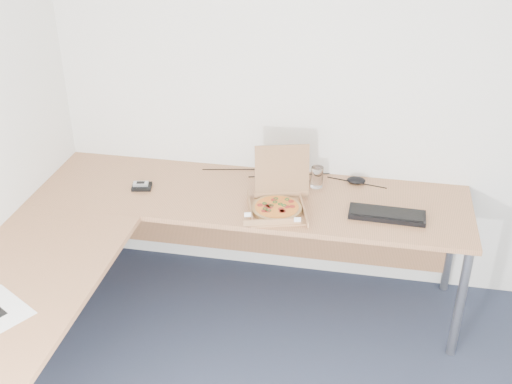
% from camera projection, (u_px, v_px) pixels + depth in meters
% --- Properties ---
extents(room_shell, '(3.50, 3.50, 2.50)m').
position_uv_depth(room_shell, '(315.00, 274.00, 2.17)').
color(room_shell, white).
rests_on(room_shell, ground).
extents(desk, '(2.50, 2.20, 0.73)m').
position_uv_depth(desk, '(176.00, 233.00, 3.41)').
color(desk, '#B3774D').
rests_on(desk, ground).
extents(pizza_box, '(0.31, 0.36, 0.32)m').
position_uv_depth(pizza_box, '(277.00, 204.00, 3.54)').
color(pizza_box, '#AA774C').
rests_on(pizza_box, desk).
extents(drinking_glass, '(0.07, 0.07, 0.13)m').
position_uv_depth(drinking_glass, '(317.00, 177.00, 3.76)').
color(drinking_glass, silver).
rests_on(drinking_glass, desk).
extents(keyboard, '(0.42, 0.16, 0.03)m').
position_uv_depth(keyboard, '(387.00, 215.00, 3.49)').
color(keyboard, black).
rests_on(keyboard, desk).
extents(mouse, '(0.13, 0.11, 0.04)m').
position_uv_depth(mouse, '(356.00, 180.00, 3.82)').
color(mouse, black).
rests_on(mouse, desk).
extents(wallet, '(0.13, 0.12, 0.02)m').
position_uv_depth(wallet, '(142.00, 187.00, 3.77)').
color(wallet, black).
rests_on(wallet, desk).
extents(phone, '(0.10, 0.06, 0.02)m').
position_uv_depth(phone, '(141.00, 184.00, 3.77)').
color(phone, '#B2B5BA').
rests_on(phone, wallet).
extents(dome_speaker, '(0.09, 0.09, 0.07)m').
position_uv_depth(dome_speaker, '(303.00, 176.00, 3.83)').
color(dome_speaker, black).
rests_on(dome_speaker, desk).
extents(cable_bundle, '(0.55, 0.11, 0.01)m').
position_uv_depth(cable_bundle, '(289.00, 175.00, 3.92)').
color(cable_bundle, black).
rests_on(cable_bundle, desk).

